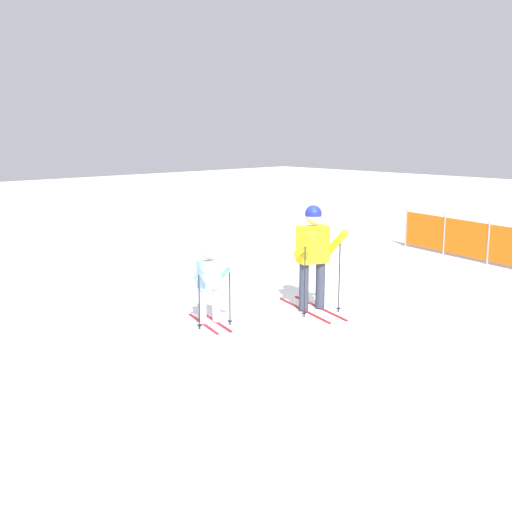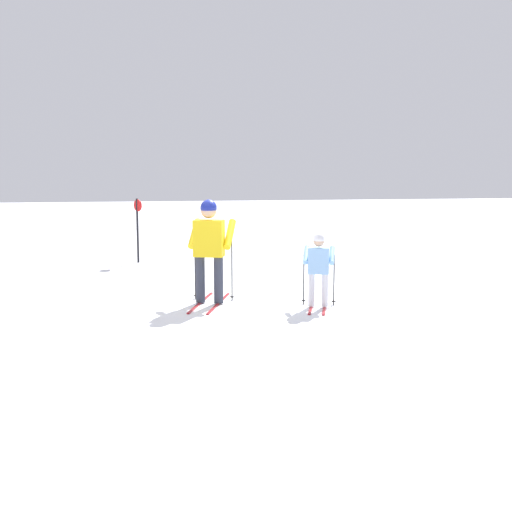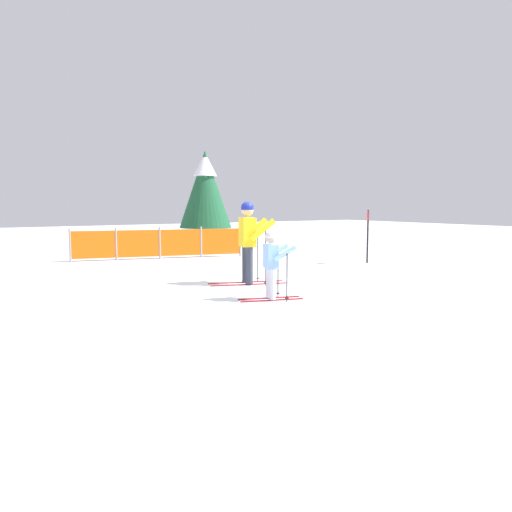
% 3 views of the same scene
% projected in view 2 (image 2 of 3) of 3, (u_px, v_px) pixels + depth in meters
% --- Properties ---
extents(ground_plane, '(60.00, 60.00, 0.00)m').
position_uv_depth(ground_plane, '(220.00, 300.00, 10.99)').
color(ground_plane, white).
extents(skier_adult, '(1.67, 0.92, 1.73)m').
position_uv_depth(skier_adult, '(209.00, 242.00, 10.57)').
color(skier_adult, maroon).
rests_on(skier_adult, ground_plane).
extents(skier_child, '(1.17, 0.64, 1.21)m').
position_uv_depth(skier_child, '(319.00, 264.00, 10.32)').
color(skier_child, maroon).
rests_on(skier_child, ground_plane).
extents(trail_marker, '(0.23, 0.19, 1.51)m').
position_uv_depth(trail_marker, '(138.00, 223.00, 15.04)').
color(trail_marker, black).
rests_on(trail_marker, ground_plane).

